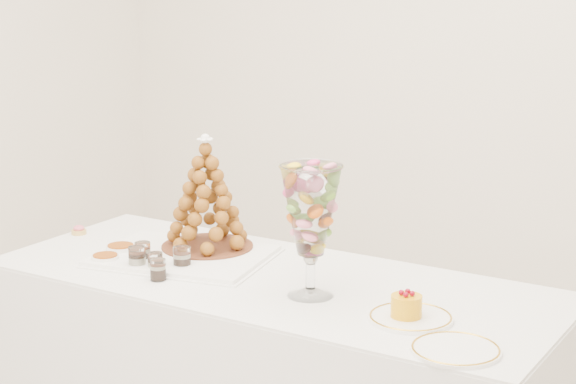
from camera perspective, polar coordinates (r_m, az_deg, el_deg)
The scene contains 15 objects.
buffet_table at distance 3.14m, azimuth -0.91°, elevation -11.11°, with size 1.86×0.81×0.69m.
lace_tray at distance 3.22m, azimuth -6.24°, elevation -3.81°, with size 0.54×0.41×0.02m, color white.
macaron_vase at distance 2.78m, azimuth 1.36°, elevation -1.20°, with size 0.18×0.18×0.39m.
cake_plate at distance 2.69m, azimuth 7.27°, elevation -7.42°, with size 0.23×0.23×0.01m, color white.
spare_plate at distance 2.50m, azimuth 9.90°, elevation -9.20°, with size 0.23×0.23×0.01m, color white.
pink_tart at distance 3.57m, azimuth -12.29°, elevation -2.23°, with size 0.05×0.05×0.03m.
verrine_a at distance 3.18m, azimuth -8.61°, elevation -3.58°, with size 0.05×0.05×0.07m, color white.
verrine_b at distance 3.09m, azimuth -7.87°, elevation -4.16°, with size 0.05×0.05×0.06m, color white.
verrine_c at distance 3.10m, azimuth -6.30°, elevation -3.93°, with size 0.06×0.06×0.08m, color white.
verrine_d at distance 3.12m, azimuth -8.93°, elevation -3.89°, with size 0.06×0.06×0.08m, color white.
verrine_e at distance 3.01m, azimuth -7.71°, elevation -4.59°, with size 0.05×0.05×0.07m, color white.
ramekin_back at distance 3.29m, azimuth -9.89°, elevation -3.41°, with size 0.10×0.10×0.03m, color white.
ramekin_front at distance 3.20m, azimuth -10.77°, elevation -3.96°, with size 0.09×0.09×0.03m, color white.
croquembouche at distance 3.23m, azimuth -4.86°, elevation -0.05°, with size 0.31×0.31×0.39m.
mousse_cake at distance 2.67m, azimuth 7.03°, elevation -6.70°, with size 0.09×0.09×0.08m.
Camera 1 is at (1.59, -2.15, 1.65)m, focal length 60.00 mm.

